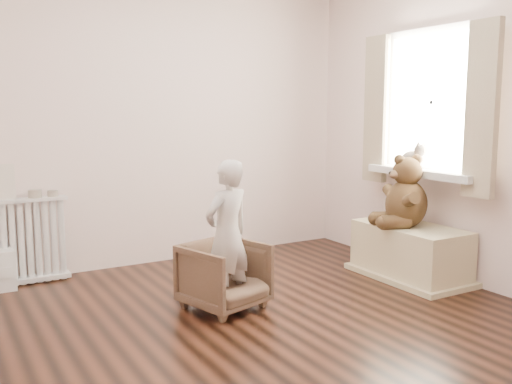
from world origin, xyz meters
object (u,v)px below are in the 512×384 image
toy_bench (410,254)px  teddy_bear (406,199)px  child (227,235)px  armchair (224,276)px  radiator (25,236)px  plush_cat (413,156)px

toy_bench → teddy_bear: (-0.04, 0.02, 0.47)m
child → armchair: bearing=-106.6°
radiator → child: size_ratio=0.67×
child → teddy_bear: (1.62, -0.05, 0.13)m
toy_bench → radiator: bearing=153.0°
radiator → plush_cat: size_ratio=2.76×
armchair → plush_cat: bearing=-15.5°
armchair → child: bearing=-106.6°
plush_cat → toy_bench: bearing=-115.7°
armchair → radiator: bearing=114.1°
armchair → child: (0.00, -0.05, 0.30)m
radiator → armchair: bearing=-49.4°
toy_bench → teddy_bear: teddy_bear is taller
teddy_bear → plush_cat: 0.40m
child → toy_bench: child is taller
child → toy_bench: 1.70m
radiator → armchair: (1.12, -1.30, -0.15)m
toy_bench → child: bearing=177.6°
armchair → toy_bench: 1.67m
armchair → plush_cat: plush_cat is taller
plush_cat → child: bearing=-160.8°
radiator → plush_cat: 3.25m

